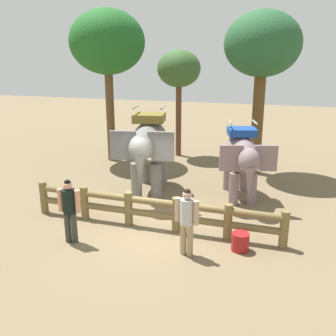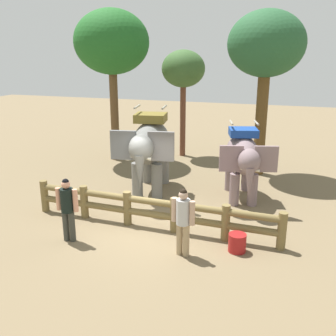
# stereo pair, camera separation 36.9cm
# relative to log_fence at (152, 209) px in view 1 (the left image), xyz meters

# --- Properties ---
(ground_plane) EXTENTS (60.00, 60.00, 0.00)m
(ground_plane) POSITION_rel_log_fence_xyz_m (0.00, -0.02, -0.60)
(ground_plane) COLOR brown
(log_fence) EXTENTS (7.73, 0.46, 1.05)m
(log_fence) POSITION_rel_log_fence_xyz_m (0.00, 0.00, 0.00)
(log_fence) COLOR brown
(log_fence) RESTS_ON ground
(elephant_near_left) EXTENTS (2.24, 3.79, 3.19)m
(elephant_near_left) POSITION_rel_log_fence_xyz_m (-1.12, 2.91, 1.19)
(elephant_near_left) COLOR slate
(elephant_near_left) RESTS_ON ground
(elephant_center) EXTENTS (2.15, 3.29, 2.76)m
(elephant_center) POSITION_rel_log_fence_xyz_m (2.20, 3.22, 0.95)
(elephant_center) COLOR slate
(elephant_center) RESTS_ON ground
(tourist_woman_in_black) EXTENTS (0.64, 0.38, 1.81)m
(tourist_woman_in_black) POSITION_rel_log_fence_xyz_m (-1.84, -1.46, 0.44)
(tourist_woman_in_black) COLOR #363831
(tourist_woman_in_black) RESTS_ON ground
(tourist_man_in_blue) EXTENTS (0.63, 0.40, 1.81)m
(tourist_man_in_blue) POSITION_rel_log_fence_xyz_m (1.36, -1.21, 0.44)
(tourist_man_in_blue) COLOR tan
(tourist_man_in_blue) RESTS_ON ground
(tree_far_left) EXTENTS (3.07, 3.07, 6.66)m
(tree_far_left) POSITION_rel_log_fence_xyz_m (2.45, 6.53, 4.63)
(tree_far_left) COLOR brown
(tree_far_left) RESTS_ON ground
(tree_back_center) EXTENTS (3.40, 3.40, 6.92)m
(tree_back_center) POSITION_rel_log_fence_xyz_m (-4.37, 6.69, 4.82)
(tree_back_center) COLOR brown
(tree_back_center) RESTS_ON ground
(tree_far_right) EXTENTS (2.08, 2.08, 5.17)m
(tree_far_right) POSITION_rel_log_fence_xyz_m (-1.50, 8.43, 3.59)
(tree_far_right) COLOR brown
(tree_far_right) RESTS_ON ground
(feed_bucket) EXTENTS (0.47, 0.47, 0.49)m
(feed_bucket) POSITION_rel_log_fence_xyz_m (2.66, -0.59, -0.36)
(feed_bucket) COLOR maroon
(feed_bucket) RESTS_ON ground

